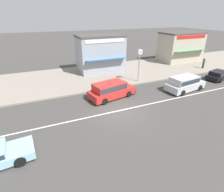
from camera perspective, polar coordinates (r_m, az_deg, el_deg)
The scene contains 10 objects.
ground_plane at distance 15.00m, azimuth 2.61°, elevation -4.75°, with size 160.00×160.00×0.00m, color #423F3D.
lane_centre_stripe at distance 14.99m, azimuth 2.61°, elevation -4.74°, with size 50.40×0.14×0.01m, color silver.
kerb_strip at distance 23.25m, azimuth -7.76°, elevation 6.39°, with size 68.00×10.00×0.15m, color gray.
hatchback_black_2 at distance 25.79m, azimuth 31.51°, elevation 5.95°, with size 4.10×2.38×1.10m.
minivan_red_4 at distance 16.93m, azimuth -0.39°, elevation 2.12°, with size 4.93×2.74×1.56m.
minivan_silver_5 at distance 20.15m, azimuth 22.66°, elevation 3.97°, with size 4.70×2.35×1.56m.
street_clock at distance 20.64m, azimuth 8.99°, elevation 12.22°, with size 0.64×0.22×3.79m.
pedestrian_near_clock at distance 29.48m, azimuth 27.79°, elevation 9.75°, with size 0.34×0.34×1.56m.
shopfront_corner_warung at distance 25.00m, azimuth -3.88°, elevation 13.82°, with size 6.18×4.89×4.84m.
shopfront_mid_block at distance 32.73m, azimuth 21.42°, elevation 14.77°, with size 6.89×4.86×4.67m.
Camera 1 is at (-5.76, -11.66, 7.47)m, focal length 28.00 mm.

